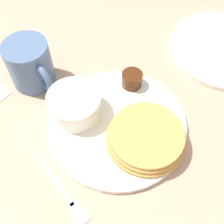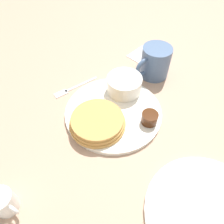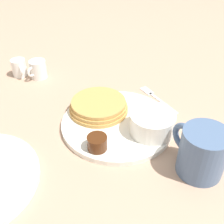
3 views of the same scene
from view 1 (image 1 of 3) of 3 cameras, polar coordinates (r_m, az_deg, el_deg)
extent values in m
plane|color=tan|center=(0.53, 1.05, -2.97)|extent=(4.00, 4.00, 0.00)
cylinder|color=white|center=(0.52, 1.06, -2.64)|extent=(0.26, 0.26, 0.01)
cylinder|color=tan|center=(0.50, 6.86, -5.53)|extent=(0.14, 0.14, 0.01)
cylinder|color=tan|center=(0.49, 6.96, -5.04)|extent=(0.14, 0.14, 0.01)
cylinder|color=tan|center=(0.49, 7.07, -4.53)|extent=(0.13, 0.13, 0.01)
cylinder|color=white|center=(0.52, -7.63, 1.45)|extent=(0.10, 0.10, 0.05)
cylinder|color=white|center=(0.50, -7.87, 2.72)|extent=(0.08, 0.08, 0.01)
cylinder|color=#47230F|center=(0.56, 4.07, 6.63)|extent=(0.04, 0.04, 0.03)
cylinder|color=white|center=(0.54, -8.32, 2.42)|extent=(0.04, 0.04, 0.02)
sphere|color=white|center=(0.53, -8.55, 3.52)|extent=(0.02, 0.02, 0.02)
cylinder|color=slate|center=(0.58, -16.34, 9.34)|extent=(0.09, 0.09, 0.10)
torus|color=slate|center=(0.55, -13.91, 6.91)|extent=(0.06, 0.03, 0.06)
cube|color=silver|center=(0.49, -11.68, -13.34)|extent=(0.11, 0.03, 0.00)
cube|color=silver|center=(0.47, -6.90, -19.61)|extent=(0.04, 0.03, 0.00)
camera|label=2|loc=(0.48, 67.01, 30.64)|focal=35.00mm
camera|label=3|loc=(0.78, -5.76, 53.32)|focal=45.00mm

